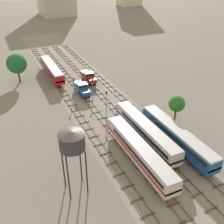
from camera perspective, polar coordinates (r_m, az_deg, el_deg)
name	(u,v)px	position (r m, az deg, el deg)	size (l,w,h in m)	color
ground_plane	(110,115)	(59.93, -0.45, -0.76)	(480.00, 480.00, 0.00)	slate
ballast_bed	(110,115)	(59.93, -0.45, -0.76)	(17.34, 176.00, 0.01)	gray
track_far_left	(82,119)	(58.64, -6.79, -1.60)	(2.40, 126.00, 0.29)	#47382D
track_left	(100,115)	(59.90, -2.78, -0.66)	(2.40, 126.00, 0.29)	#47382D
track_centre_left	(117,111)	(61.46, 1.05, 0.23)	(2.40, 126.00, 0.29)	#47382D
track_centre	(133,107)	(63.29, 4.67, 1.08)	(2.40, 126.00, 0.29)	#47382D
diesel_railcar_left_nearest	(139,151)	(45.14, 6.12, -8.70)	(2.96, 20.50, 3.80)	beige
diesel_railcar_centre_near	(177,135)	(50.17, 14.35, -5.12)	(2.96, 20.50, 3.80)	#194C8C
diesel_railcar_centre_left_mid	(146,130)	(50.55, 7.56, -4.04)	(2.96, 20.50, 3.80)	beige
shunter_loco_left_midfar	(82,88)	(69.48, -6.79, 5.47)	(2.74, 8.46, 3.10)	#194C8C
shunter_loco_centre_left_far	(88,76)	(76.75, -5.31, 8.00)	(2.74, 8.46, 3.10)	maroon
diesel_railcar_far_left_farther	(52,69)	(82.54, -13.42, 9.36)	(2.96, 20.50, 3.80)	red
water_tower	(72,141)	(36.16, -9.01, -6.52)	(3.90, 3.90, 11.12)	#2D2826
signal_post_nearest	(74,85)	(67.98, -8.53, 6.10)	(0.28, 0.47, 5.44)	gray
signal_post_near	(106,98)	(59.91, -1.30, 3.06)	(0.28, 0.47, 5.54)	gray
signal_post_mid	(93,85)	(67.60, -4.41, 5.99)	(0.28, 0.47, 5.03)	gray
lineside_tree_0	(177,104)	(54.92, 14.36, 1.75)	(3.45, 3.45, 7.30)	#4C331E
lineside_tree_1	(17,64)	(80.26, -20.66, 10.13)	(5.83, 5.83, 8.78)	#4C331E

